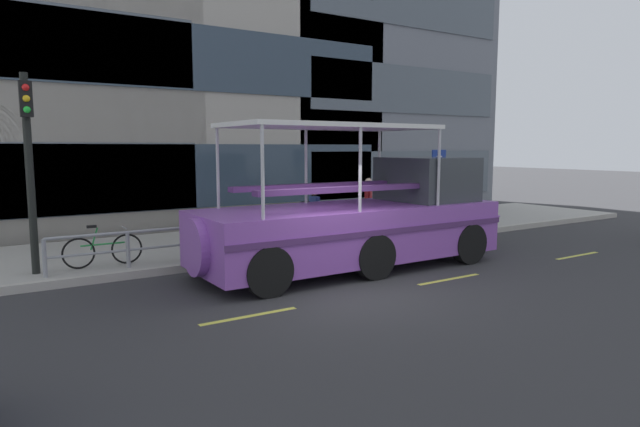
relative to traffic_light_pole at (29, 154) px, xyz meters
name	(u,v)px	position (x,y,z in m)	size (l,w,h in m)	color
ground_plane	(340,287)	(5.22, -3.86, -2.73)	(120.00, 120.00, 0.00)	#333335
sidewalk	(231,243)	(5.22, 1.74, -2.64)	(32.00, 4.80, 0.18)	#A8A59E
curb_edge	(270,257)	(5.22, -0.75, -2.64)	(32.00, 0.18, 0.18)	#B2ADA3
lane_centreline	(362,295)	(5.22, -4.59, -2.73)	(25.80, 0.12, 0.01)	#DBD64C
curb_guardrail	(291,228)	(6.01, -0.41, -1.99)	(11.86, 0.09, 0.84)	gray
traffic_light_pole	(29,154)	(0.00, 0.00, 0.00)	(0.24, 0.46, 4.22)	black
parking_sign	(438,176)	(11.78, -0.01, -0.78)	(0.60, 0.12, 2.61)	#4C4F54
leaned_bicycle	(103,250)	(1.37, 0.04, -2.17)	(1.74, 0.46, 0.96)	black
duck_tour_boat	(369,220)	(6.97, -2.54, -1.61)	(9.28, 2.58, 3.39)	purple
pedestrian_near_bow	(368,200)	(9.51, 0.74, -1.51)	(0.40, 0.35, 1.72)	black
pedestrian_mid_left	(315,209)	(7.22, 0.32, -1.64)	(0.21, 0.44, 1.52)	#47423D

